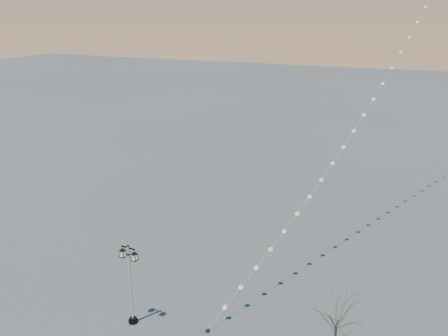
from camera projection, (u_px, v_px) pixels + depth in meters
The scene contains 3 objects.
street_lamp at pixel (130, 280), 28.99m from camera, with size 1.37×0.60×5.40m.
bare_tree at pixel (337, 317), 26.21m from camera, with size 2.24×2.24×3.72m.
kite_train at pixel (391, 36), 40.33m from camera, with size 14.07×44.65×33.18m.
Camera 1 is at (12.45, -20.61, 18.55)m, focal length 38.34 mm.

